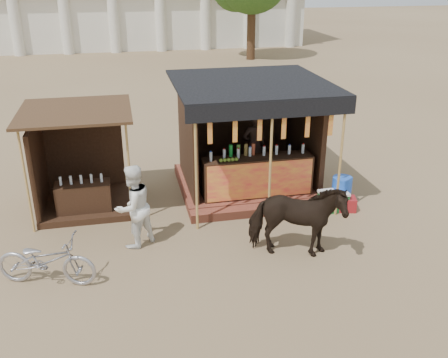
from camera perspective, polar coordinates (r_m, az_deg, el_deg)
name	(u,v)px	position (r m, az deg, el deg)	size (l,w,h in m)	color
ground	(241,264)	(9.70, 2.00, -9.66)	(120.00, 120.00, 0.00)	#846B4C
main_stall	(249,151)	(12.40, 2.89, 3.20)	(3.60, 3.61, 2.78)	brown
secondary_stall	(75,173)	(12.03, -16.62, 0.67)	(2.40, 2.40, 2.38)	#331E12
cow	(296,221)	(9.66, 8.24, -4.73)	(0.83, 1.83, 1.55)	black
motorbike	(46,260)	(9.45, -19.66, -8.75)	(0.62, 1.79, 0.94)	#A0A0A8
bystander	(133,206)	(10.06, -10.31, -3.11)	(0.84, 0.65, 1.73)	white
blue_barrel	(341,191)	(12.10, 13.27, -1.37)	(0.46, 0.46, 0.71)	blue
red_crate	(346,204)	(11.96, 13.81, -2.77)	(0.41, 0.37, 0.32)	maroon
cooler	(333,201)	(11.87, 12.37, -2.44)	(0.66, 0.46, 0.46)	#16672C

